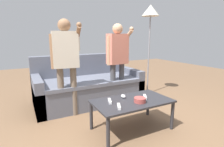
% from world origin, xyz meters
% --- Properties ---
extents(ground_plane, '(12.00, 12.00, 0.00)m').
position_xyz_m(ground_plane, '(0.00, 0.00, 0.00)').
color(ground_plane, brown).
extents(couch, '(1.97, 0.96, 0.89)m').
position_xyz_m(couch, '(0.06, 1.30, 0.30)').
color(couch, slate).
rests_on(couch, ground).
extents(coffee_table, '(1.04, 0.58, 0.42)m').
position_xyz_m(coffee_table, '(0.21, -0.01, 0.37)').
color(coffee_table, '#2D2D33').
rests_on(coffee_table, ground).
extents(snack_bowl, '(0.15, 0.15, 0.06)m').
position_xyz_m(snack_bowl, '(0.26, -0.11, 0.45)').
color(snack_bowl, '#B24C47').
rests_on(snack_bowl, coffee_table).
extents(game_remote_nunchuk, '(0.06, 0.09, 0.05)m').
position_xyz_m(game_remote_nunchuk, '(0.15, 0.13, 0.44)').
color(game_remote_nunchuk, white).
rests_on(game_remote_nunchuk, coffee_table).
extents(floor_lamp, '(0.36, 0.36, 1.88)m').
position_xyz_m(floor_lamp, '(1.39, 1.12, 1.65)').
color(floor_lamp, '#2D2D33').
rests_on(floor_lamp, ground).
extents(player_right, '(0.45, 0.29, 1.47)m').
position_xyz_m(player_right, '(0.49, 0.89, 0.93)').
color(player_right, '#47474C').
rests_on(player_right, ground).
extents(player_left, '(0.44, 0.34, 1.51)m').
position_xyz_m(player_left, '(-0.45, 0.82, 0.95)').
color(player_left, '#756656').
rests_on(player_left, ground).
extents(game_remote_wand_near, '(0.11, 0.14, 0.03)m').
position_xyz_m(game_remote_wand_near, '(0.42, -0.01, 0.43)').
color(game_remote_wand_near, white).
rests_on(game_remote_wand_near, coffee_table).
extents(game_remote_wand_far, '(0.10, 0.16, 0.03)m').
position_xyz_m(game_remote_wand_far, '(-0.07, -0.14, 0.43)').
color(game_remote_wand_far, white).
rests_on(game_remote_wand_far, coffee_table).
extents(game_remote_wand_spare, '(0.09, 0.16, 0.03)m').
position_xyz_m(game_remote_wand_spare, '(-0.09, 0.07, 0.43)').
color(game_remote_wand_spare, white).
rests_on(game_remote_wand_spare, coffee_table).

